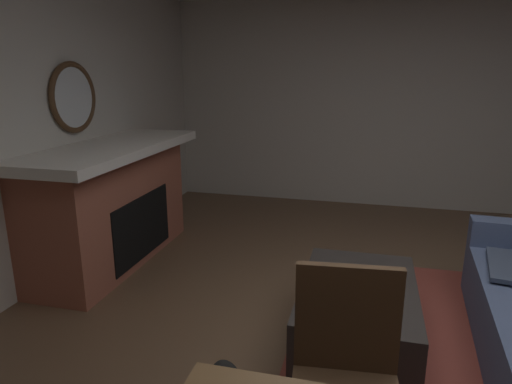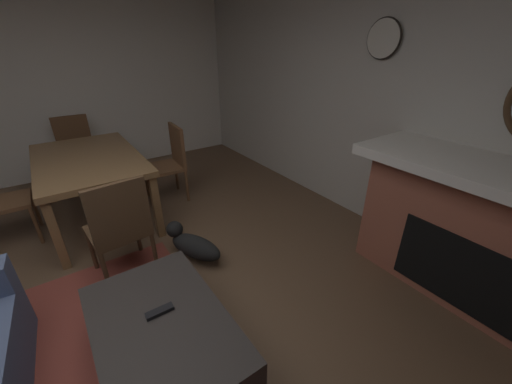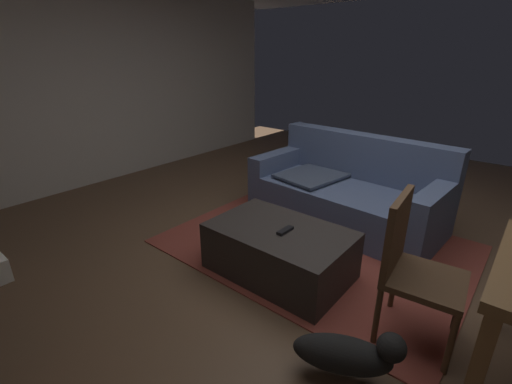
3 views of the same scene
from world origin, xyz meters
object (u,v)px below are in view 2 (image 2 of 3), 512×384
(fireplace, at_px, (492,240))
(small_dog, at_px, (193,245))
(dining_chair_south, at_px, (170,159))
(dining_table, at_px, (88,163))
(tv_remote, at_px, (160,311))
(dining_chair_east, at_px, (77,147))
(dining_chair_west, at_px, (119,225))
(wall_clock, at_px, (384,39))
(ottoman_coffee_table, at_px, (165,345))

(fireplace, height_order, small_dog, fireplace)
(dining_chair_south, bearing_deg, dining_table, 89.68)
(tv_remote, height_order, dining_chair_east, dining_chair_east)
(dining_table, relative_size, small_dog, 2.81)
(dining_chair_west, relative_size, wall_clock, 2.62)
(fireplace, height_order, dining_chair_south, fireplace)
(ottoman_coffee_table, distance_m, dining_chair_south, 2.40)
(tv_remote, distance_m, dining_chair_west, 0.93)
(ottoman_coffee_table, distance_m, dining_chair_east, 3.44)
(dining_table, relative_size, dining_chair_east, 1.77)
(wall_clock, bearing_deg, dining_chair_south, 43.78)
(tv_remote, relative_size, wall_clock, 0.45)
(tv_remote, xyz_separation_m, wall_clock, (0.50, -2.46, 1.43))
(ottoman_coffee_table, relative_size, small_dog, 1.87)
(tv_remote, height_order, small_dog, tv_remote)
(dining_chair_east, height_order, dining_chair_west, same)
(ottoman_coffee_table, height_order, small_dog, ottoman_coffee_table)
(fireplace, height_order, dining_chair_east, fireplace)
(dining_chair_west, distance_m, wall_clock, 2.82)
(dining_chair_west, bearing_deg, fireplace, -129.61)
(fireplace, bearing_deg, dining_chair_south, 23.17)
(wall_clock, bearing_deg, fireplace, 168.14)
(dining_chair_west, height_order, dining_chair_south, same)
(ottoman_coffee_table, xyz_separation_m, small_dog, (0.88, -0.57, -0.04))
(small_dog, relative_size, wall_clock, 1.65)
(dining_table, xyz_separation_m, wall_clock, (-1.65, -2.46, 1.19))
(ottoman_coffee_table, xyz_separation_m, dining_chair_south, (2.20, -0.91, 0.32))
(tv_remote, bearing_deg, dining_chair_west, 0.79)
(tv_remote, bearing_deg, dining_chair_east, 1.18)
(fireplace, xyz_separation_m, dining_chair_east, (4.23, 2.17, -0.02))
(fireplace, relative_size, dining_chair_south, 2.16)
(dining_table, height_order, dining_chair_east, dining_chair_east)
(wall_clock, bearing_deg, dining_chair_west, 80.09)
(small_dog, bearing_deg, tv_remote, 145.92)
(tv_remote, height_order, wall_clock, wall_clock)
(ottoman_coffee_table, height_order, dining_chair_east, dining_chair_east)
(fireplace, bearing_deg, ottoman_coffee_table, 69.83)
(ottoman_coffee_table, height_order, tv_remote, tv_remote)
(dining_chair_east, xyz_separation_m, dining_chair_south, (-1.22, -0.89, 0.00))
(dining_chair_east, bearing_deg, dining_table, 179.95)
(ottoman_coffee_table, relative_size, dining_chair_east, 1.18)
(dining_chair_south, bearing_deg, ottoman_coffee_table, 157.63)
(fireplace, height_order, ottoman_coffee_table, fireplace)
(dining_table, height_order, dining_chair_south, dining_chair_south)
(dining_chair_south, xyz_separation_m, wall_clock, (-1.64, -1.57, 1.33))
(ottoman_coffee_table, bearing_deg, dining_table, -0.43)
(tv_remote, bearing_deg, dining_table, 1.23)
(dining_chair_south, bearing_deg, tv_remote, 157.49)
(tv_remote, distance_m, dining_chair_south, 2.32)
(dining_chair_west, bearing_deg, dining_table, 0.41)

